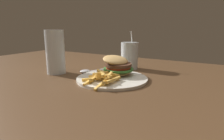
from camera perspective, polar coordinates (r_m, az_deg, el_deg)
The scene contains 5 objects.
dining_table at distance 0.86m, azimuth -18.84°, elevation -6.24°, with size 1.24×1.42×0.75m.
meal_plate_near at distance 0.73m, azimuth 0.65°, elevation -0.69°, with size 0.28×0.27×0.09m.
beer_glass at distance 0.84m, azimuth -16.89°, elevation 4.92°, with size 0.08×0.08×0.19m.
juice_glass at distance 0.90m, azimuth 5.34°, elevation 4.00°, with size 0.08×0.08×0.18m.
spoon at distance 0.84m, azimuth -7.72°, elevation -0.32°, with size 0.15×0.07×0.01m.
Camera 1 is at (-0.52, -0.63, 0.95)m, focal length 30.00 mm.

